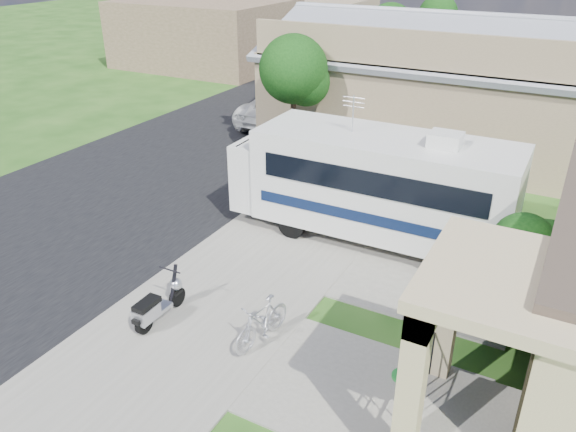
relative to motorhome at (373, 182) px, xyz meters
The scene contains 18 objects.
ground 5.08m from the motorhome, 100.40° to the right, with size 120.00×120.00×0.00m, color #1A4111.
street_slab 10.02m from the motorhome, 147.79° to the left, with size 9.00×80.00×0.02m, color black.
sidewalk_slab 5.82m from the motorhome, 109.51° to the left, with size 4.00×80.00×0.06m, color slate.
driveway_slab 1.76m from the motorhome, 19.92° to the right, with size 7.00×6.00×0.05m, color slate.
walk_slab 6.33m from the motorhome, 69.59° to the right, with size 4.00×3.00×0.05m, color slate.
warehouse 9.29m from the motorhome, 95.37° to the left, with size 12.50×8.40×5.04m.
distant_bldg_far 24.85m from the motorhome, 135.97° to the left, with size 10.00×8.00×4.00m, color brown.
distant_bldg_near 33.30m from the motorhome, 118.46° to the left, with size 8.00×7.00×3.20m, color #7D6B4E.
street_tree_a 6.49m from the motorhome, 136.58° to the left, with size 2.44×2.40×4.58m.
street_tree_b 15.13m from the motorhome, 107.68° to the left, with size 2.44×2.40×4.73m.
street_tree_c 23.81m from the motorhome, 101.08° to the left, with size 2.44×2.40×4.42m.
motorhome is the anchor object (origin of this frame).
shrub 4.83m from the motorhome, 32.16° to the right, with size 2.25×2.15×2.77m.
scooter 6.49m from the motorhome, 113.93° to the right, with size 0.55×1.58×1.04m.
bicycle 5.47m from the motorhome, 93.01° to the right, with size 0.45×1.60×0.96m, color #B0B0B8.
pickup_truck 10.99m from the motorhome, 130.70° to the left, with size 2.55×5.54×1.54m, color silver.
van 17.36m from the motorhome, 115.49° to the left, with size 2.40×5.89×1.71m, color silver.
garden_hose 5.95m from the motorhome, 63.00° to the right, with size 0.41×0.41×0.18m, color #166E25.
Camera 1 is at (5.40, -8.40, 7.45)m, focal length 35.00 mm.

